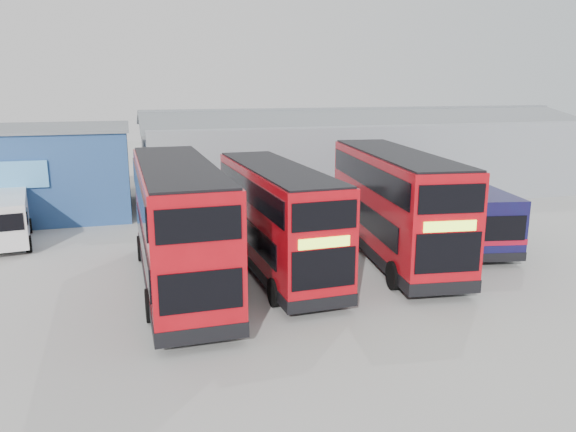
{
  "coord_description": "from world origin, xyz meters",
  "views": [
    {
      "loc": [
        -7.87,
        -17.15,
        7.59
      ],
      "look_at": [
        -1.61,
        5.01,
        2.1
      ],
      "focal_mm": 35.0,
      "sensor_mm": 36.0,
      "label": 1
    }
  ],
  "objects_px": {
    "office_block": "(21,171)",
    "single_decker_blue": "(452,209)",
    "panel_van": "(3,218)",
    "double_decker_left": "(179,227)",
    "double_decker_centre": "(277,220)",
    "maintenance_shed": "(360,154)",
    "double_decker_right": "(394,206)"
  },
  "relations": [
    {
      "from": "double_decker_left",
      "to": "double_decker_right",
      "type": "bearing_deg",
      "value": -173.06
    },
    {
      "from": "office_block",
      "to": "double_decker_centre",
      "type": "bearing_deg",
      "value": -49.82
    },
    {
      "from": "double_decker_left",
      "to": "single_decker_blue",
      "type": "xyz_separation_m",
      "value": [
        13.87,
        3.78,
        -0.95
      ]
    },
    {
      "from": "double_decker_centre",
      "to": "double_decker_left",
      "type": "bearing_deg",
      "value": -170.02
    },
    {
      "from": "panel_van",
      "to": "office_block",
      "type": "bearing_deg",
      "value": 82.81
    },
    {
      "from": "office_block",
      "to": "maintenance_shed",
      "type": "relative_size",
      "value": 0.4
    },
    {
      "from": "double_decker_centre",
      "to": "single_decker_blue",
      "type": "distance_m",
      "value": 10.33
    },
    {
      "from": "office_block",
      "to": "double_decker_centre",
      "type": "height_order",
      "value": "office_block"
    },
    {
      "from": "office_block",
      "to": "single_decker_blue",
      "type": "distance_m",
      "value": 24.21
    },
    {
      "from": "double_decker_centre",
      "to": "panel_van",
      "type": "height_order",
      "value": "double_decker_centre"
    },
    {
      "from": "maintenance_shed",
      "to": "double_decker_left",
      "type": "height_order",
      "value": "maintenance_shed"
    },
    {
      "from": "single_decker_blue",
      "to": "panel_van",
      "type": "bearing_deg",
      "value": -1.19
    },
    {
      "from": "single_decker_blue",
      "to": "panel_van",
      "type": "distance_m",
      "value": 21.91
    },
    {
      "from": "double_decker_right",
      "to": "single_decker_blue",
      "type": "distance_m",
      "value": 5.2
    },
    {
      "from": "maintenance_shed",
      "to": "double_decker_centre",
      "type": "height_order",
      "value": "maintenance_shed"
    },
    {
      "from": "panel_van",
      "to": "single_decker_blue",
      "type": "bearing_deg",
      "value": -19.82
    },
    {
      "from": "double_decker_left",
      "to": "double_decker_centre",
      "type": "xyz_separation_m",
      "value": [
        3.98,
        0.88,
        -0.21
      ]
    },
    {
      "from": "double_decker_left",
      "to": "single_decker_blue",
      "type": "distance_m",
      "value": 14.4
    },
    {
      "from": "double_decker_left",
      "to": "office_block",
      "type": "bearing_deg",
      "value": -63.38
    },
    {
      "from": "double_decker_right",
      "to": "double_decker_left",
      "type": "bearing_deg",
      "value": -165.39
    },
    {
      "from": "maintenance_shed",
      "to": "double_decker_right",
      "type": "bearing_deg",
      "value": -107.7
    },
    {
      "from": "office_block",
      "to": "double_decker_right",
      "type": "distance_m",
      "value": 21.72
    },
    {
      "from": "double_decker_left",
      "to": "double_decker_right",
      "type": "xyz_separation_m",
      "value": [
        9.38,
        1.31,
        -0.03
      ]
    },
    {
      "from": "single_decker_blue",
      "to": "maintenance_shed",
      "type": "bearing_deg",
      "value": -81.44
    },
    {
      "from": "double_decker_centre",
      "to": "double_decker_right",
      "type": "distance_m",
      "value": 5.42
    },
    {
      "from": "single_decker_blue",
      "to": "panel_van",
      "type": "xyz_separation_m",
      "value": [
        -21.46,
        4.43,
        -0.09
      ]
    },
    {
      "from": "office_block",
      "to": "double_decker_left",
      "type": "relative_size",
      "value": 1.09
    },
    {
      "from": "office_block",
      "to": "double_decker_centre",
      "type": "distance_m",
      "value": 18.11
    },
    {
      "from": "office_block",
      "to": "double_decker_right",
      "type": "relative_size",
      "value": 1.09
    },
    {
      "from": "maintenance_shed",
      "to": "single_decker_blue",
      "type": "height_order",
      "value": "maintenance_shed"
    },
    {
      "from": "double_decker_right",
      "to": "single_decker_blue",
      "type": "height_order",
      "value": "double_decker_right"
    },
    {
      "from": "office_block",
      "to": "double_decker_right",
      "type": "xyz_separation_m",
      "value": [
        17.08,
        -13.41,
        -0.24
      ]
    }
  ]
}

